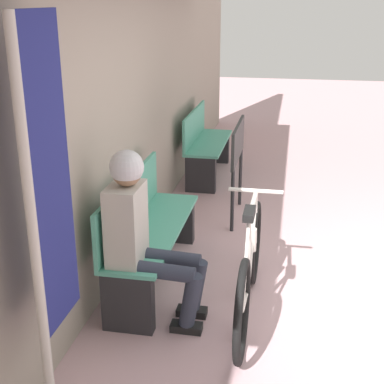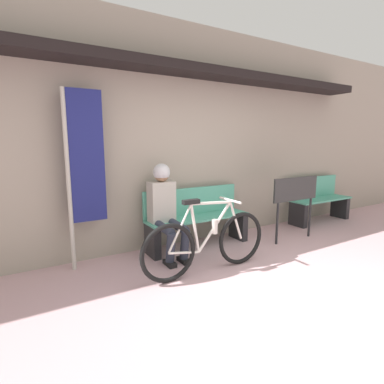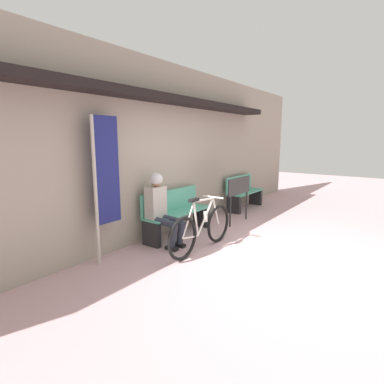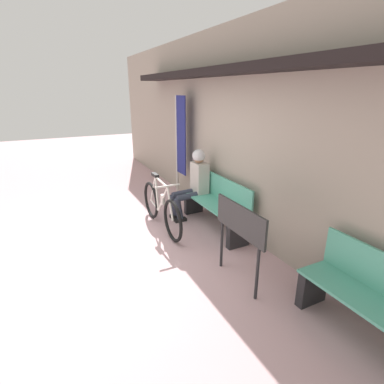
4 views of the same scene
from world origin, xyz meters
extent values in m
cube|color=#9E9384|center=(0.00, 2.33, 1.60)|extent=(12.00, 0.12, 3.20)
cube|color=#51A88E|center=(0.03, 1.95, 0.44)|extent=(1.57, 0.42, 0.03)
cube|color=#51A88E|center=(0.03, 2.14, 0.66)|extent=(1.57, 0.03, 0.40)
cube|color=#232326|center=(-0.71, 1.95, 0.21)|extent=(0.10, 0.36, 0.43)
cube|color=#232326|center=(0.77, 1.95, 0.21)|extent=(0.10, 0.36, 0.43)
torus|color=black|center=(-0.86, 1.15, 0.34)|extent=(0.67, 0.05, 0.67)
torus|color=black|center=(0.16, 1.15, 0.34)|extent=(0.67, 0.05, 0.67)
cylinder|color=silver|center=(-0.30, 1.15, 0.84)|extent=(0.55, 0.03, 0.07)
cylinder|color=silver|center=(-0.25, 1.15, 0.55)|extent=(0.47, 0.03, 0.57)
cylinder|color=silver|center=(-0.52, 1.15, 0.56)|extent=(0.13, 0.03, 0.59)
cylinder|color=silver|center=(-0.66, 1.15, 0.30)|extent=(0.39, 0.03, 0.09)
cylinder|color=silver|center=(-0.71, 1.15, 0.59)|extent=(0.30, 0.02, 0.53)
cylinder|color=silver|center=(0.07, 1.15, 0.58)|extent=(0.21, 0.03, 0.50)
cube|color=black|center=(-0.57, 1.15, 0.88)|extent=(0.20, 0.07, 0.05)
cylinder|color=silver|center=(-0.02, 1.15, 0.84)|extent=(0.03, 0.40, 0.03)
cylinder|color=beige|center=(-0.25, 1.15, 0.55)|extent=(0.07, 0.07, 0.17)
cylinder|color=#2D3342|center=(-0.65, 1.72, 0.45)|extent=(0.11, 0.46, 0.13)
cylinder|color=#2D3342|center=(-0.65, 1.52, 0.25)|extent=(0.11, 0.17, 0.40)
cube|color=black|center=(-0.65, 1.55, 0.03)|extent=(0.10, 0.22, 0.06)
cylinder|color=#2D3342|center=(-0.45, 1.72, 0.45)|extent=(0.11, 0.46, 0.13)
cylinder|color=#2D3342|center=(-0.45, 1.52, 0.25)|extent=(0.11, 0.17, 0.40)
cube|color=black|center=(-0.45, 1.55, 0.03)|extent=(0.10, 0.22, 0.06)
cube|color=#B7B2A8|center=(-0.55, 1.99, 0.73)|extent=(0.34, 0.22, 0.55)
sphere|color=#9E7556|center=(-0.55, 1.97, 1.11)|extent=(0.20, 0.20, 0.20)
sphere|color=silver|center=(-0.55, 1.97, 1.14)|extent=(0.23, 0.23, 0.23)
cube|color=#51A88E|center=(2.79, 1.95, 0.44)|extent=(1.35, 0.42, 0.03)
cube|color=#51A88E|center=(2.79, 2.14, 0.66)|extent=(1.35, 0.03, 0.40)
cube|color=#232326|center=(2.17, 1.95, 0.21)|extent=(0.10, 0.36, 0.43)
cube|color=#232326|center=(3.42, 1.95, 0.21)|extent=(0.10, 0.36, 0.43)
cylinder|color=#B7B2A8|center=(-1.70, 2.05, 1.07)|extent=(0.05, 0.05, 2.13)
cube|color=navy|center=(-1.47, 2.05, 1.36)|extent=(0.40, 0.02, 1.56)
cylinder|color=#232326|center=(1.10, 1.45, 0.32)|extent=(0.04, 0.04, 0.64)
cylinder|color=#232326|center=(1.84, 1.45, 0.32)|extent=(0.04, 0.04, 0.64)
cube|color=#2D2D2D|center=(1.47, 1.45, 0.82)|extent=(0.92, 0.03, 0.36)
camera|label=1|loc=(-3.74, 0.92, 2.17)|focal=50.00mm
camera|label=2|loc=(-2.22, -1.64, 1.54)|focal=28.00mm
camera|label=3|loc=(-4.21, -1.52, 1.81)|focal=28.00mm
camera|label=4|loc=(4.04, -0.44, 2.24)|focal=28.00mm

